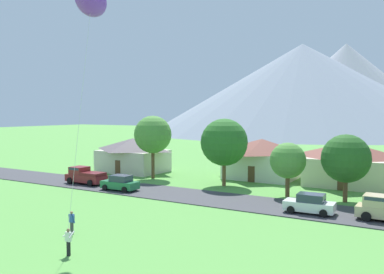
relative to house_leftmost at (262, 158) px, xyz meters
name	(u,v)px	position (x,y,z in m)	size (l,w,h in m)	color
road_strip	(257,204)	(5.21, -14.78, -2.66)	(160.00, 6.72, 0.08)	#38383D
mountain_far_east_ridge	(345,88)	(-13.36, 129.86, 15.87)	(83.14, 83.14, 37.14)	#8E939E
mountain_central_ridge	(302,89)	(-28.77, 119.77, 15.73)	(127.39, 127.39, 36.86)	gray
mountain_west_ridge	(311,111)	(-26.89, 127.76, 6.47)	(83.87, 83.87, 18.33)	gray
house_leftmost	(262,158)	(0.00, 0.00, 0.00)	(9.29, 7.62, 5.21)	silver
house_right_center	(133,154)	(-18.43, -3.93, -0.16)	(9.81, 7.30, 4.90)	beige
house_rightmost	(348,163)	(10.76, 0.39, -0.03)	(9.87, 8.41, 5.16)	beige
tree_near_left	(153,135)	(-12.28, -7.41, 3.07)	(4.93, 4.93, 8.26)	brown
tree_left_of_center	(346,159)	(12.23, -9.47, 1.55)	(4.69, 4.69, 6.61)	brown
tree_center	(224,142)	(-1.80, -7.53, 2.47)	(5.59, 5.59, 7.98)	brown
tree_far_right	(288,161)	(6.63, -9.85, 1.04)	(3.69, 3.69, 5.61)	brown
parked_car_white_west_end	(310,204)	(10.51, -15.90, -1.83)	(4.27, 2.22, 1.68)	white
parked_car_green_mid_west	(120,183)	(-10.31, -16.27, -1.83)	(4.26, 2.19, 1.68)	#237042
pickup_truck_maroon_west_side	(85,176)	(-16.72, -15.20, -1.64)	(5.22, 2.36, 1.99)	maroon
kite_flyer_with_kite	(91,2)	(-2.26, -28.63, 14.06)	(4.37, 7.41, 18.10)	black
watcher_person	(72,222)	(-2.57, -30.51, -1.82)	(0.56, 0.24, 1.68)	#3D3D42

